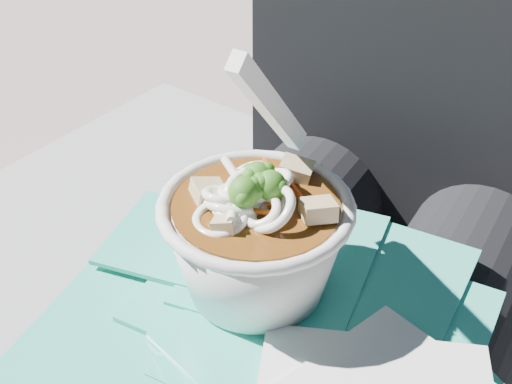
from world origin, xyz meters
The scene contains 4 objects.
lap centered at (0.00, 0.00, 0.49)m, with size 0.31×0.48×0.14m.
person_body centered at (0.00, 0.09, 0.52)m, with size 0.34×0.94×0.97m.
plastic_bag centered at (0.00, -0.02, 0.57)m, with size 0.34×0.29×0.02m.
udon_bowl centered at (-0.03, -0.01, 0.62)m, with size 0.17×0.17×0.18m.
Camera 1 is at (0.16, -0.33, 0.93)m, focal length 50.00 mm.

